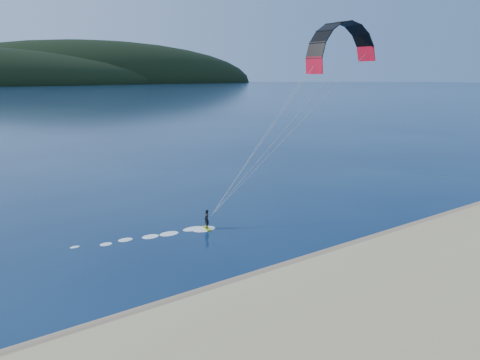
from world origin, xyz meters
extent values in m
plane|color=#071939|center=(0.00, 0.00, 0.00)|extent=(1800.00, 1800.00, 0.00)
cube|color=#80664A|center=(0.00, 4.50, 0.05)|extent=(220.00, 2.50, 0.10)
ellipsoid|color=black|center=(260.00, 760.00, 0.00)|extent=(600.00, 240.00, 140.00)
cube|color=#A0C316|center=(2.40, 14.77, 0.04)|extent=(0.65, 1.31, 0.07)
imported|color=black|center=(2.40, 14.77, 0.84)|extent=(0.48, 0.63, 1.55)
cylinder|color=gray|center=(7.99, 12.70, 7.22)|extent=(0.02, 0.02, 16.58)
camera|label=1|loc=(-16.51, -15.75, 12.22)|focal=34.41mm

